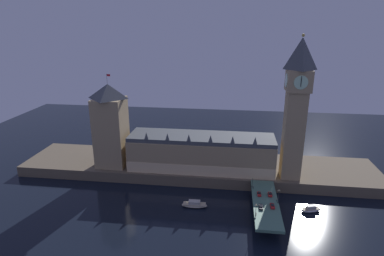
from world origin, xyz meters
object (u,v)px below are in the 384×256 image
object	(u,v)px
clock_tower	(296,106)
pedestrian_mid_walk	(277,200)
car_southbound_trail	(270,194)
street_lamp_near	(256,209)
boat_upstream	(194,205)
street_lamp_far	(252,181)
pedestrian_far_rail	(253,187)
street_lamp_mid	(279,195)
boat_downstream	(311,209)
car_southbound_lead	(272,206)
pedestrian_near_rail	(256,214)
car_northbound_lead	(259,194)
victoria_tower	(111,125)
car_northbound_trail	(261,207)

from	to	relation	value
clock_tower	pedestrian_mid_walk	distance (m)	51.57
clock_tower	car_southbound_trail	xyz separation A→B (m)	(-13.24, -25.03, -40.70)
street_lamp_near	boat_upstream	distance (m)	35.97
street_lamp_far	boat_upstream	xyz separation A→B (m)	(-29.72, -12.02, -9.56)
pedestrian_far_rail	street_lamp_near	size ratio (longest dim) A/B	0.23
street_lamp_far	pedestrian_mid_walk	bearing A→B (deg)	-49.13
clock_tower	street_lamp_mid	xyz separation A→B (m)	(-10.11, -31.79, -36.82)
pedestrian_mid_walk	boat_downstream	world-z (taller)	pedestrian_mid_walk
car_southbound_lead	pedestrian_near_rail	bearing A→B (deg)	-134.39
street_lamp_near	street_lamp_far	xyz separation A→B (m)	(0.00, 29.44, -0.79)
car_southbound_lead	car_southbound_trail	distance (m)	10.99
car_northbound_lead	car_southbound_lead	world-z (taller)	car_northbound_lead
victoria_tower	boat_upstream	size ratio (longest dim) A/B	4.22
boat_downstream	street_lamp_near	bearing A→B (deg)	-144.78
pedestrian_mid_walk	street_lamp_near	xyz separation A→B (m)	(-11.32, -16.36, 3.69)
car_southbound_lead	car_northbound_lead	bearing A→B (deg)	116.94
clock_tower	boat_downstream	bearing A→B (deg)	-74.37
victoria_tower	pedestrian_far_rail	world-z (taller)	victoria_tower
boat_upstream	boat_downstream	world-z (taller)	boat_downstream
victoria_tower	car_southbound_trail	world-z (taller)	victoria_tower
clock_tower	boat_upstream	distance (m)	75.67
pedestrian_near_rail	boat_upstream	xyz separation A→B (m)	(-30.12, 15.30, -6.64)
car_southbound_lead	car_southbound_trail	size ratio (longest dim) A/B	1.07
car_northbound_trail	pedestrian_near_rail	size ratio (longest dim) A/B	2.80
car_southbound_trail	pedestrian_mid_walk	world-z (taller)	pedestrian_mid_walk
car_southbound_lead	boat_upstream	bearing A→B (deg)	169.75
clock_tower	street_lamp_mid	distance (m)	49.68
clock_tower	street_lamp_far	xyz separation A→B (m)	(-21.83, -17.07, -37.59)
pedestrian_far_rail	street_lamp_mid	xyz separation A→B (m)	(11.32, -12.67, 3.67)
car_northbound_lead	pedestrian_mid_walk	xyz separation A→B (m)	(8.19, -4.88, 0.20)
victoria_tower	car_southbound_trail	bearing A→B (deg)	-16.93
street_lamp_near	street_lamp_far	distance (m)	29.45
pedestrian_near_rail	street_lamp_mid	distance (m)	17.34
street_lamp_far	street_lamp_near	bearing A→B (deg)	-90.00
pedestrian_near_rail	car_southbound_lead	bearing A→B (deg)	45.61
clock_tower	pedestrian_far_rail	distance (m)	49.64
car_southbound_lead	clock_tower	bearing A→B (deg)	69.82
pedestrian_mid_walk	pedestrian_far_rail	distance (m)	15.53
pedestrian_mid_walk	boat_downstream	bearing A→B (deg)	13.23
car_southbound_lead	street_lamp_near	distance (m)	14.11
pedestrian_mid_walk	street_lamp_mid	world-z (taller)	street_lamp_mid
victoria_tower	car_southbound_trail	xyz separation A→B (m)	(93.49, -28.46, -24.21)
street_lamp_far	car_northbound_lead	bearing A→B (deg)	-69.12
boat_upstream	boat_downstream	xyz separation A→B (m)	(58.81, 3.12, 0.02)
street_lamp_near	car_southbound_trail	bearing A→B (deg)	68.20
boat_upstream	pedestrian_far_rail	bearing A→B (deg)	18.32
clock_tower	pedestrian_far_rail	xyz separation A→B (m)	(-21.43, -19.12, -40.49)
victoria_tower	pedestrian_near_rail	xyz separation A→B (m)	(85.30, -47.82, -24.02)
street_lamp_mid	street_lamp_far	size ratio (longest dim) A/B	1.21
car_northbound_lead	boat_downstream	world-z (taller)	car_northbound_lead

